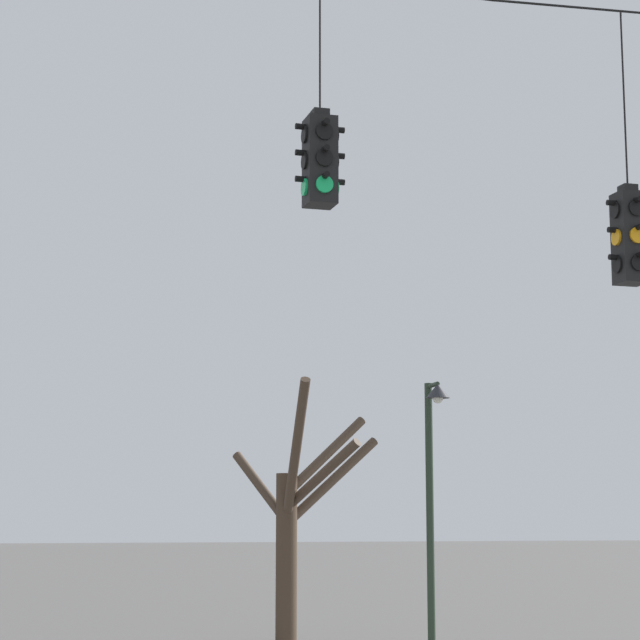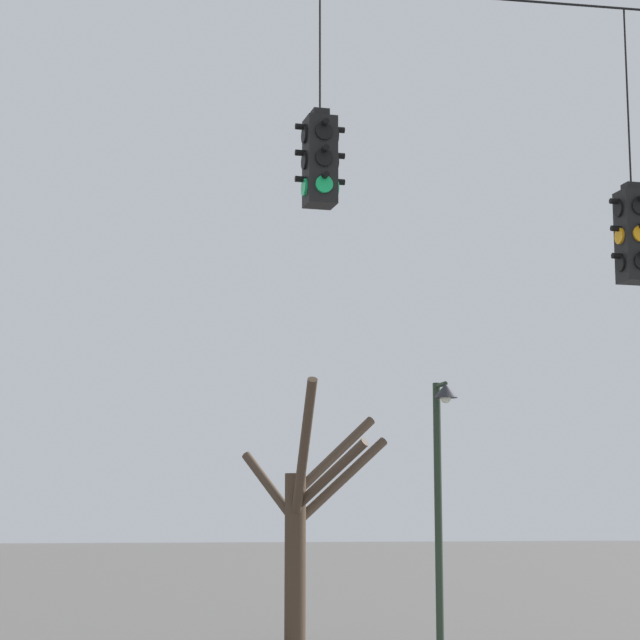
{
  "view_description": "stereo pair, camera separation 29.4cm",
  "coord_description": "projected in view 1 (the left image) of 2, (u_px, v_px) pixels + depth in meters",
  "views": [
    {
      "loc": [
        -4.92,
        -13.67,
        1.93
      ],
      "look_at": [
        -1.13,
        -0.44,
        4.16
      ],
      "focal_mm": 70.0,
      "sensor_mm": 36.0,
      "label": 1
    },
    {
      "loc": [
        -4.63,
        -13.75,
        1.93
      ],
      "look_at": [
        -1.13,
        -0.44,
        4.16
      ],
      "focal_mm": 70.0,
      "sensor_mm": 36.0,
      "label": 2
    }
  ],
  "objects": [
    {
      "name": "traffic_light_over_intersection",
      "position": [
        320.0,
        160.0,
        14.24
      ],
      "size": [
        0.58,
        0.58,
        2.74
      ],
      "color": "black"
    },
    {
      "name": "traffic_light_near_left_pole",
      "position": [
        630.0,
        236.0,
        15.2
      ],
      "size": [
        0.58,
        0.58,
        3.49
      ],
      "color": "black"
    },
    {
      "name": "street_lamp",
      "position": [
        433.0,
        466.0,
        19.47
      ],
      "size": [
        0.37,
        0.66,
        4.1
      ],
      "color": "#233323",
      "rests_on": "ground_plane"
    },
    {
      "name": "bare_tree",
      "position": [
        296.0,
        519.0,
        20.1
      ],
      "size": [
        2.46,
        2.73,
        4.1
      ],
      "color": "#423326",
      "rests_on": "ground_plane"
    }
  ]
}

